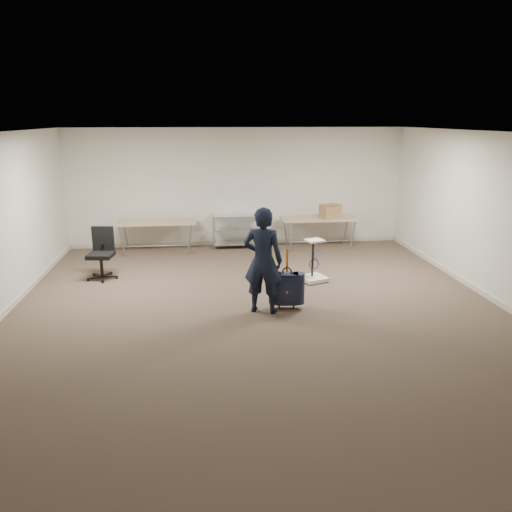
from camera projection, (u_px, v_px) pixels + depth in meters
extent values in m
plane|color=#3E2F26|center=(259.00, 312.00, 8.00)|extent=(9.00, 9.00, 0.00)
plane|color=white|center=(237.00, 188.00, 11.93)|extent=(8.00, 0.00, 8.00)
plane|color=white|center=(337.00, 369.00, 3.31)|extent=(8.00, 0.00, 8.00)
plane|color=white|center=(505.00, 221.00, 8.05)|extent=(0.00, 9.00, 9.00)
plane|color=silver|center=(259.00, 133.00, 7.25)|extent=(8.00, 8.00, 0.00)
cube|color=beige|center=(238.00, 242.00, 12.28)|extent=(8.00, 0.02, 0.10)
cube|color=beige|center=(493.00, 300.00, 8.41)|extent=(0.02, 9.00, 0.10)
cube|color=tan|center=(156.00, 222.00, 11.39)|extent=(1.80, 0.75, 0.03)
cylinder|color=gray|center=(158.00, 246.00, 11.54)|extent=(1.50, 0.02, 0.02)
cylinder|color=gray|center=(122.00, 242.00, 11.12)|extent=(0.13, 0.04, 0.69)
cylinder|color=gray|center=(190.00, 240.00, 11.28)|extent=(0.13, 0.04, 0.69)
cylinder|color=gray|center=(126.00, 235.00, 11.69)|extent=(0.13, 0.04, 0.69)
cylinder|color=gray|center=(190.00, 234.00, 11.85)|extent=(0.13, 0.04, 0.69)
cube|color=tan|center=(319.00, 218.00, 11.79)|extent=(1.80, 0.75, 0.03)
cylinder|color=gray|center=(318.00, 242.00, 11.94)|extent=(1.50, 0.02, 0.02)
cylinder|color=gray|center=(290.00, 237.00, 11.52)|extent=(0.13, 0.04, 0.69)
cylinder|color=gray|center=(353.00, 236.00, 11.68)|extent=(0.13, 0.04, 0.69)
cylinder|color=gray|center=(286.00, 232.00, 12.09)|extent=(0.13, 0.04, 0.69)
cylinder|color=gray|center=(346.00, 230.00, 12.25)|extent=(0.13, 0.04, 0.69)
cylinder|color=silver|center=(214.00, 234.00, 11.63)|extent=(0.02, 0.02, 0.80)
cylinder|color=silver|center=(265.00, 232.00, 11.76)|extent=(0.02, 0.02, 0.80)
cylinder|color=silver|center=(213.00, 230.00, 12.06)|extent=(0.02, 0.02, 0.80)
cylinder|color=silver|center=(262.00, 228.00, 12.19)|extent=(0.02, 0.02, 0.80)
cube|color=silver|center=(239.00, 243.00, 11.99)|extent=(1.20, 0.45, 0.02)
cube|color=silver|center=(238.00, 229.00, 11.90)|extent=(1.20, 0.45, 0.02)
cube|color=silver|center=(238.00, 215.00, 11.81)|extent=(1.20, 0.45, 0.01)
imported|color=black|center=(263.00, 261.00, 7.81)|extent=(0.72, 0.58, 1.71)
cube|color=black|center=(287.00, 288.00, 8.06)|extent=(0.39, 0.26, 0.51)
cube|color=black|center=(286.00, 303.00, 8.15)|extent=(0.35, 0.19, 0.03)
cylinder|color=black|center=(279.00, 307.00, 8.15)|extent=(0.03, 0.07, 0.07)
cylinder|color=black|center=(294.00, 307.00, 8.15)|extent=(0.03, 0.07, 0.07)
torus|color=black|center=(287.00, 272.00, 7.99)|extent=(0.16, 0.04, 0.16)
cube|color=orange|center=(287.00, 260.00, 7.96)|extent=(0.03, 0.01, 0.39)
cylinder|color=black|center=(102.00, 276.00, 9.66)|extent=(0.60, 0.60, 0.09)
cylinder|color=black|center=(102.00, 266.00, 9.61)|extent=(0.06, 0.06, 0.40)
cube|color=black|center=(101.00, 255.00, 9.55)|extent=(0.51, 0.51, 0.08)
cube|color=black|center=(103.00, 238.00, 9.69)|extent=(0.42, 0.11, 0.48)
cube|color=silver|center=(313.00, 278.00, 9.52)|extent=(0.57, 0.57, 0.07)
cylinder|color=black|center=(306.00, 283.00, 9.34)|extent=(0.05, 0.05, 0.04)
cylinder|color=black|center=(313.00, 258.00, 9.46)|extent=(0.04, 0.04, 0.71)
cube|color=silver|center=(315.00, 241.00, 9.32)|extent=(0.38, 0.36, 0.04)
torus|color=blue|center=(317.00, 255.00, 9.33)|extent=(0.24, 0.17, 0.22)
cube|color=#A16B4B|center=(330.00, 211.00, 11.69)|extent=(0.52, 0.45, 0.32)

